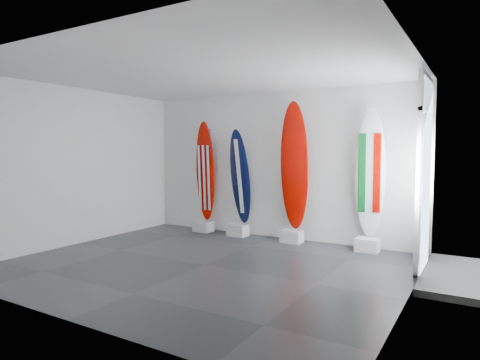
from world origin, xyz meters
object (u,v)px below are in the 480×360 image
Objects in this scene: surfboard_navy at (240,177)px; surfboard_italy at (370,173)px; surfboard_usa at (205,171)px; surfboard_swiss at (294,166)px.

surfboard_italy is (2.70, 0.00, 0.15)m from surfboard_navy.
surfboard_navy is at bearing 2.50° from surfboard_usa.
surfboard_italy is at bearing 2.50° from surfboard_usa.
surfboard_swiss is (2.14, 0.00, 0.15)m from surfboard_usa.
surfboard_swiss is at bearing 2.35° from surfboard_navy.
surfboard_italy reaches higher than surfboard_navy.
surfboard_navy is 0.81× the size of surfboard_swiss.
surfboard_italy is (1.46, 0.00, -0.10)m from surfboard_swiss.
surfboard_usa is 0.95× the size of surfboard_italy.
surfboard_navy is at bearing 175.45° from surfboard_swiss.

